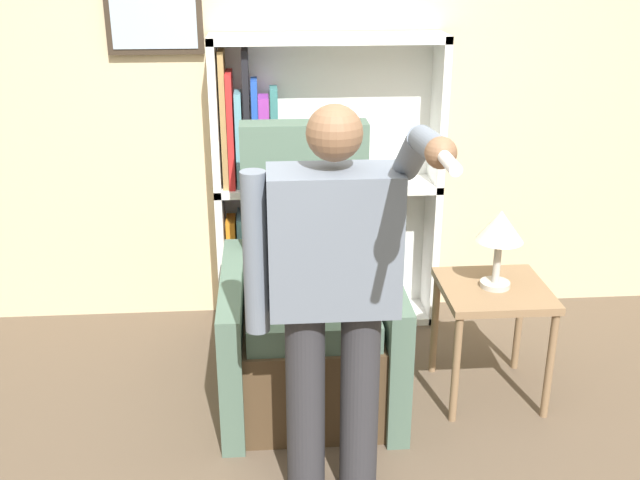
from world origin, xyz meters
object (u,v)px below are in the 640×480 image
(bookcase, at_px, (299,199))
(person_standing, at_px, (333,288))
(table_lamp, at_px, (500,231))
(side_table, at_px, (493,304))
(armchair, at_px, (309,318))

(bookcase, xyz_separation_m, person_standing, (0.05, -1.51, 0.16))
(person_standing, height_order, table_lamp, person_standing)
(side_table, distance_m, table_lamp, 0.36)
(person_standing, bearing_deg, bookcase, 91.99)
(person_standing, relative_size, table_lamp, 4.20)
(person_standing, bearing_deg, side_table, 38.43)
(armchair, xyz_separation_m, table_lamp, (0.86, -0.12, 0.47))
(bookcase, relative_size, side_table, 2.84)
(bookcase, height_order, armchair, bookcase)
(bookcase, xyz_separation_m, side_table, (0.87, -0.86, -0.25))
(person_standing, distance_m, side_table, 1.12)
(table_lamp, bearing_deg, person_standing, -141.57)
(person_standing, bearing_deg, armchair, 93.32)
(bookcase, relative_size, armchair, 1.29)
(armchair, height_order, table_lamp, armchair)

